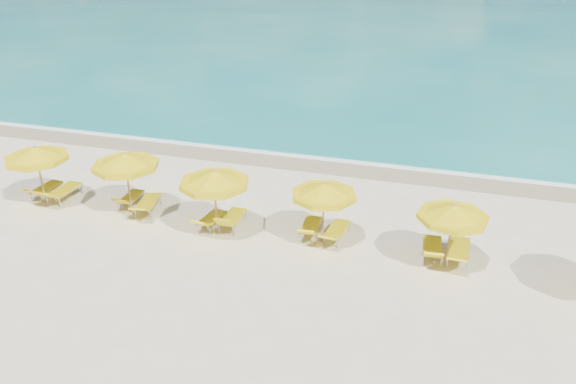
# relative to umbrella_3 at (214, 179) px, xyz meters

# --- Properties ---
(ground_plane) EXTENTS (120.00, 120.00, 0.00)m
(ground_plane) POSITION_rel_umbrella_3_xyz_m (2.15, 0.02, -2.08)
(ground_plane) COLOR beige
(ocean) EXTENTS (120.00, 80.00, 0.30)m
(ocean) POSITION_rel_umbrella_3_xyz_m (2.15, 48.02, -2.08)
(ocean) COLOR #14756F
(ocean) RESTS_ON ground
(wet_sand_band) EXTENTS (120.00, 2.60, 0.01)m
(wet_sand_band) POSITION_rel_umbrella_3_xyz_m (2.15, 7.42, -2.08)
(wet_sand_band) COLOR tan
(wet_sand_band) RESTS_ON ground
(foam_line) EXTENTS (120.00, 1.20, 0.03)m
(foam_line) POSITION_rel_umbrella_3_xyz_m (2.15, 8.22, -2.08)
(foam_line) COLOR white
(foam_line) RESTS_ON ground
(whitecap_near) EXTENTS (14.00, 0.36, 0.05)m
(whitecap_near) POSITION_rel_umbrella_3_xyz_m (-3.85, 17.02, -2.08)
(whitecap_near) COLOR white
(whitecap_near) RESTS_ON ground
(whitecap_far) EXTENTS (18.00, 0.30, 0.05)m
(whitecap_far) POSITION_rel_umbrella_3_xyz_m (10.15, 24.02, -2.08)
(whitecap_far) COLOR white
(whitecap_far) RESTS_ON ground
(umbrella_1) EXTENTS (3.09, 3.09, 2.40)m
(umbrella_1) POSITION_rel_umbrella_3_xyz_m (-7.34, 0.26, -0.04)
(umbrella_1) COLOR tan
(umbrella_1) RESTS_ON ground
(umbrella_2) EXTENTS (2.56, 2.56, 2.46)m
(umbrella_2) POSITION_rel_umbrella_3_xyz_m (-3.69, 0.49, 0.01)
(umbrella_2) COLOR tan
(umbrella_2) RESTS_ON ground
(umbrella_3) EXTENTS (2.67, 2.67, 2.44)m
(umbrella_3) POSITION_rel_umbrella_3_xyz_m (0.00, 0.00, 0.00)
(umbrella_3) COLOR tan
(umbrella_3) RESTS_ON ground
(umbrella_4) EXTENTS (2.38, 2.38, 2.24)m
(umbrella_4) POSITION_rel_umbrella_3_xyz_m (3.68, 0.50, -0.17)
(umbrella_4) COLOR tan
(umbrella_4) RESTS_ON ground
(umbrella_5) EXTENTS (2.55, 2.55, 2.22)m
(umbrella_5) POSITION_rel_umbrella_3_xyz_m (7.80, 0.14, -0.19)
(umbrella_5) COLOR tan
(umbrella_5) RESTS_ON ground
(lounger_1_left) EXTENTS (0.69, 1.78, 0.77)m
(lounger_1_left) POSITION_rel_umbrella_3_xyz_m (-7.72, 0.80, -1.87)
(lounger_1_left) COLOR #A5A8AD
(lounger_1_left) RESTS_ON ground
(lounger_1_right) EXTENTS (0.74, 2.00, 0.85)m
(lounger_1_right) POSITION_rel_umbrella_3_xyz_m (-6.83, 0.73, -1.84)
(lounger_1_right) COLOR #A5A8AD
(lounger_1_right) RESTS_ON ground
(lounger_2_left) EXTENTS (0.67, 1.69, 0.73)m
(lounger_2_left) POSITION_rel_umbrella_3_xyz_m (-4.04, 1.06, -1.88)
(lounger_2_left) COLOR #A5A8AD
(lounger_2_left) RESTS_ON ground
(lounger_2_right) EXTENTS (0.99, 2.03, 0.75)m
(lounger_2_right) POSITION_rel_umbrella_3_xyz_m (-3.13, 0.76, -1.85)
(lounger_2_right) COLOR #A5A8AD
(lounger_2_right) RESTS_ON ground
(lounger_3_left) EXTENTS (0.74, 1.73, 0.74)m
(lounger_3_left) POSITION_rel_umbrella_3_xyz_m (-0.37, 0.33, -1.88)
(lounger_3_left) COLOR #A5A8AD
(lounger_3_left) RESTS_ON ground
(lounger_3_right) EXTENTS (0.68, 1.81, 0.89)m
(lounger_3_right) POSITION_rel_umbrella_3_xyz_m (0.37, 0.53, -1.85)
(lounger_3_right) COLOR #A5A8AD
(lounger_3_right) RESTS_ON ground
(lounger_4_left) EXTENTS (0.71, 1.79, 0.78)m
(lounger_4_left) POSITION_rel_umbrella_3_xyz_m (3.19, 0.78, -1.87)
(lounger_4_left) COLOR #A5A8AD
(lounger_4_left) RESTS_ON ground
(lounger_4_right) EXTENTS (0.77, 1.87, 0.67)m
(lounger_4_right) POSITION_rel_umbrella_3_xyz_m (4.11, 0.78, -1.87)
(lounger_4_right) COLOR #A5A8AD
(lounger_4_right) RESTS_ON ground
(lounger_5_left) EXTENTS (0.74, 1.87, 0.82)m
(lounger_5_left) POSITION_rel_umbrella_3_xyz_m (7.33, 0.50, -1.85)
(lounger_5_left) COLOR #A5A8AD
(lounger_5_left) RESTS_ON ground
(lounger_5_right) EXTENTS (0.74, 2.02, 0.76)m
(lounger_5_right) POSITION_rel_umbrella_3_xyz_m (8.15, 0.58, -1.85)
(lounger_5_right) COLOR #A5A8AD
(lounger_5_right) RESTS_ON ground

